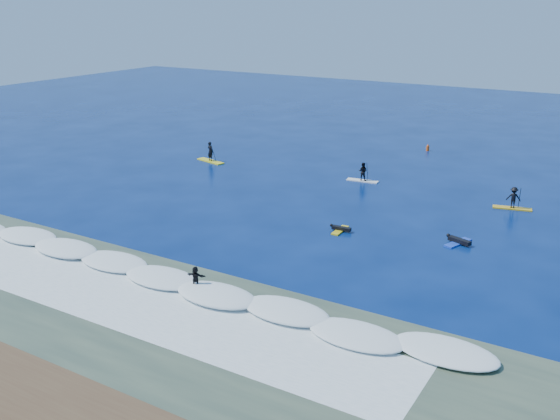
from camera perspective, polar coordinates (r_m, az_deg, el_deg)
The scene contains 11 objects.
ground at distance 43.82m, azimuth -3.04°, elevation -1.37°, with size 160.00×160.00×0.00m, color #04184C.
shallow_water at distance 34.10m, azimuth -16.41°, elevation -8.25°, with size 90.00×13.00×0.01m, color #314337.
breaking_wave at distance 36.60m, azimuth -11.85°, elevation -5.95°, with size 40.00×6.00×0.30m, color white.
whitewater at distance 34.70m, azimuth -15.21°, elevation -7.65°, with size 34.00×5.00×0.02m, color silver.
sup_paddler_left at distance 61.17m, azimuth -6.38°, elevation 5.07°, with size 3.36×1.58×2.28m.
sup_paddler_center at distance 54.54m, azimuth 7.57°, elevation 3.35°, with size 2.82×0.99×1.94m.
sup_paddler_right at distance 50.03m, azimuth 20.56°, elevation 0.94°, with size 2.90×1.32×1.98m.
prone_paddler_near at distance 42.76m, azimuth 5.54°, elevation -1.75°, with size 1.54×1.96×0.41m.
prone_paddler_far at distance 42.03m, azimuth 15.98°, elevation -2.76°, with size 1.76×2.32×0.47m.
wave_surfer at distance 34.12m, azimuth -7.72°, elevation -6.22°, with size 1.82×0.83×1.27m.
marker_buoy at distance 67.08m, azimuth 13.36°, elevation 5.56°, with size 0.32×0.32×0.77m.
Camera 1 is at (23.16, -34.03, 15.03)m, focal length 40.00 mm.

